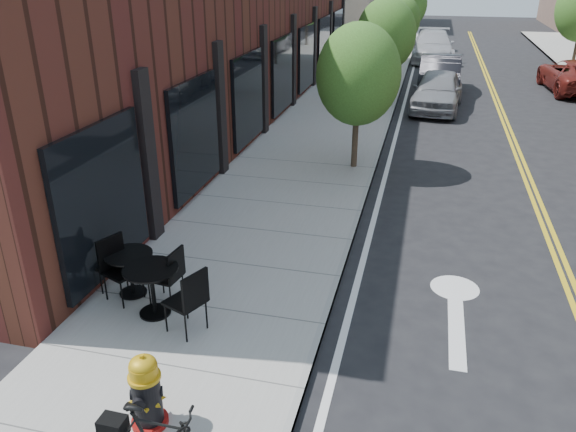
% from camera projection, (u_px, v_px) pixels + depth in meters
% --- Properties ---
extents(ground, '(120.00, 120.00, 0.00)m').
position_uv_depth(ground, '(304.00, 396.00, 7.46)').
color(ground, black).
rests_on(ground, ground).
extents(sidewalk_near, '(4.00, 70.00, 0.12)m').
position_uv_depth(sidewalk_near, '(311.00, 153.00, 16.71)').
color(sidewalk_near, '#9E9B93').
rests_on(sidewalk_near, ground).
extents(building_near, '(5.00, 28.00, 7.00)m').
position_uv_depth(building_near, '(212.00, 17.00, 19.82)').
color(building_near, '#4D2518').
rests_on(building_near, ground).
extents(tree_near_a, '(2.20, 2.20, 3.81)m').
position_uv_depth(tree_near_a, '(358.00, 75.00, 14.47)').
color(tree_near_a, '#382B1E').
rests_on(tree_near_a, sidewalk_near).
extents(tree_near_b, '(2.30, 2.30, 3.98)m').
position_uv_depth(tree_near_b, '(386.00, 35.00, 21.49)').
color(tree_near_b, '#382B1E').
rests_on(tree_near_b, sidewalk_near).
extents(tree_near_c, '(2.10, 2.10, 3.67)m').
position_uv_depth(tree_near_c, '(399.00, 21.00, 28.64)').
color(tree_near_c, '#382B1E').
rests_on(tree_near_c, sidewalk_near).
extents(tree_near_d, '(2.40, 2.40, 4.11)m').
position_uv_depth(tree_near_d, '(408.00, 5.00, 35.60)').
color(tree_near_d, '#382B1E').
rests_on(tree_near_d, sidewalk_near).
extents(fire_hydrant, '(0.59, 0.59, 1.03)m').
position_uv_depth(fire_hydrant, '(146.00, 392.00, 6.66)').
color(fire_hydrant, maroon).
rests_on(fire_hydrant, sidewalk_near).
extents(bistro_set_b, '(1.86, 0.88, 0.99)m').
position_uv_depth(bistro_set_b, '(130.00, 268.00, 9.34)').
color(bistro_set_b, black).
rests_on(bistro_set_b, sidewalk_near).
extents(bistro_set_c, '(2.02, 1.24, 1.07)m').
position_uv_depth(bistro_set_c, '(152.00, 284.00, 8.78)').
color(bistro_set_c, black).
rests_on(bistro_set_c, sidewalk_near).
extents(parked_car_a, '(2.12, 4.50, 1.49)m').
position_uv_depth(parked_car_a, '(438.00, 91.00, 21.59)').
color(parked_car_a, gray).
rests_on(parked_car_a, ground).
extents(parked_car_b, '(1.73, 4.83, 1.59)m').
position_uv_depth(parked_car_b, '(439.00, 75.00, 24.30)').
color(parked_car_b, black).
rests_on(parked_car_b, ground).
extents(parked_car_c, '(2.46, 5.76, 1.65)m').
position_uv_depth(parked_car_c, '(433.00, 46.00, 32.42)').
color(parked_car_c, '#BCBBC1').
rests_on(parked_car_c, ground).
extents(parked_car_far, '(2.71, 5.22, 1.41)m').
position_uv_depth(parked_car_far, '(575.00, 76.00, 24.64)').
color(parked_car_far, maroon).
rests_on(parked_car_far, ground).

